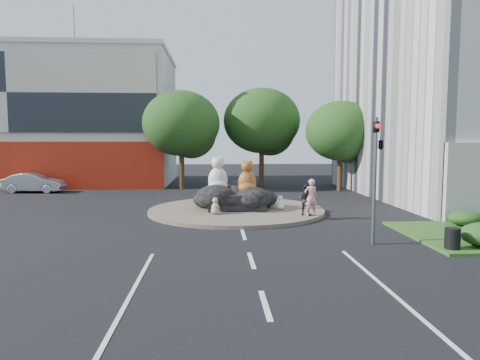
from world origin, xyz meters
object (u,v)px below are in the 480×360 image
object	(u,v)px
kitten_calico	(215,205)
cat_white	(218,174)
kitten_white	(280,202)
pedestrian_dark	(305,200)
parked_car	(34,183)
litter_bin	(452,238)
pedestrian_pink	(311,197)
cat_tabby	(247,176)

from	to	relation	value
kitten_calico	cat_white	bearing A→B (deg)	125.14
kitten_calico	kitten_white	size ratio (longest dim) A/B	1.13
kitten_white	pedestrian_dark	distance (m)	2.24
kitten_white	parked_car	world-z (taller)	parked_car
pedestrian_dark	litter_bin	distance (m)	8.00
kitten_white	pedestrian_pink	xyz separation A→B (m)	(1.26, -2.16, 0.56)
kitten_white	cat_tabby	bearing A→B (deg)	169.70
kitten_calico	pedestrian_dark	bearing A→B (deg)	31.95
cat_tabby	parked_car	bearing A→B (deg)	147.81
pedestrian_pink	cat_tabby	bearing A→B (deg)	-47.93
cat_white	litter_bin	distance (m)	13.04
cat_tabby	pedestrian_dark	bearing A→B (deg)	-34.81
kitten_calico	pedestrian_pink	distance (m)	5.03
cat_tabby	litter_bin	size ratio (longest dim) A/B	2.54
cat_white	kitten_calico	bearing A→B (deg)	-89.66
cat_tabby	pedestrian_dark	distance (m)	3.72
pedestrian_dark	litter_bin	size ratio (longest dim) A/B	2.10
pedestrian_pink	kitten_white	bearing A→B (deg)	-71.37
kitten_white	litter_bin	size ratio (longest dim) A/B	1.05
kitten_calico	pedestrian_dark	size ratio (longest dim) A/B	0.57
litter_bin	cat_white	bearing A→B (deg)	131.40
cat_white	kitten_white	bearing A→B (deg)	-9.04
cat_white	cat_tabby	xyz separation A→B (m)	(1.64, -0.71, -0.11)
pedestrian_pink	parked_car	bearing A→B (deg)	-45.37
cat_white	pedestrian_dark	world-z (taller)	cat_white
pedestrian_pink	pedestrian_dark	xyz separation A→B (m)	(-0.24, 0.21, -0.15)
parked_car	litter_bin	distance (m)	30.10
kitten_calico	litter_bin	size ratio (longest dim) A/B	1.19
cat_white	kitten_white	distance (m)	3.95
cat_white	pedestrian_pink	size ratio (longest dim) A/B	1.13
kitten_calico	pedestrian_dark	distance (m)	4.75
kitten_calico	kitten_white	xyz separation A→B (m)	(3.68, 1.34, -0.05)
pedestrian_dark	parked_car	distance (m)	22.73
cat_white	kitten_white	xyz separation A→B (m)	(3.51, -0.85, -1.58)
cat_white	pedestrian_pink	world-z (taller)	cat_white
kitten_white	parked_car	size ratio (longest dim) A/B	0.17
pedestrian_dark	parked_car	size ratio (longest dim) A/B	0.35
kitten_white	parked_car	bearing A→B (deg)	143.17
cat_white	pedestrian_dark	size ratio (longest dim) A/B	1.34
kitten_calico	litter_bin	world-z (taller)	kitten_calico
cat_tabby	parked_car	world-z (taller)	cat_tabby
pedestrian_pink	litter_bin	size ratio (longest dim) A/B	2.49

